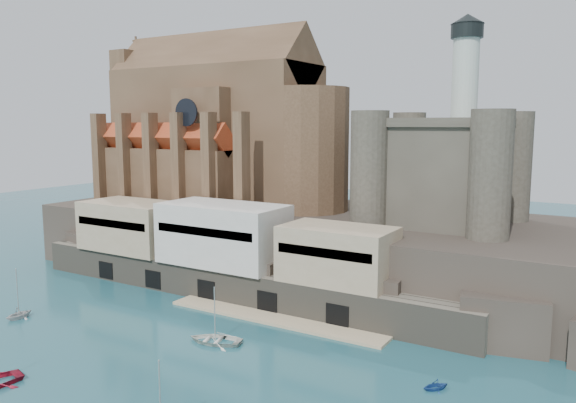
% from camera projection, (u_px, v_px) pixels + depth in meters
% --- Properties ---
extents(ground, '(300.00, 300.00, 0.00)m').
position_uv_depth(ground, '(160.00, 370.00, 55.63)').
color(ground, '#1A4B56').
rests_on(ground, ground).
extents(promontory, '(100.00, 36.00, 10.00)m').
position_uv_depth(promontory, '(335.00, 247.00, 88.43)').
color(promontory, '#29231F').
rests_on(promontory, ground).
extents(quay, '(70.00, 12.00, 13.05)m').
position_uv_depth(quay, '(221.00, 253.00, 79.57)').
color(quay, '#676052').
rests_on(quay, ground).
extents(church, '(47.00, 25.93, 30.51)m').
position_uv_depth(church, '(222.00, 135.00, 100.41)').
color(church, '#4E3724').
rests_on(church, promontory).
extents(castle_keep, '(21.20, 21.20, 29.30)m').
position_uv_depth(castle_keep, '(444.00, 166.00, 79.70)').
color(castle_keep, '#403C32').
rests_on(castle_keep, promontory).
extents(boat_4, '(3.04, 1.89, 3.48)m').
position_uv_depth(boat_4, '(19.00, 318.00, 70.42)').
color(boat_4, silver).
rests_on(boat_4, ground).
extents(boat_6, '(2.32, 4.54, 6.11)m').
position_uv_depth(boat_6, '(215.00, 342.00, 62.69)').
color(boat_6, white).
rests_on(boat_6, ground).
extents(boat_7, '(2.60, 2.47, 2.59)m').
position_uv_depth(boat_7, '(435.00, 389.00, 51.60)').
color(boat_7, '#1F4791').
rests_on(boat_7, ground).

